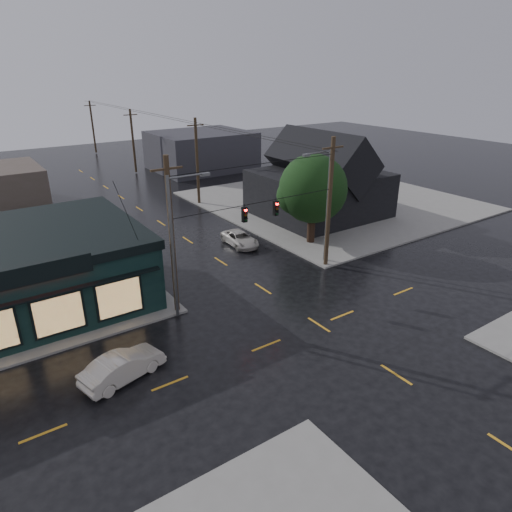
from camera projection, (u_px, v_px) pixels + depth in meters
ground_plane at (319, 325)px, 28.24m from camera, size 160.00×160.00×0.00m
sidewalk_ne at (333, 201)px, 53.87m from camera, size 28.00×28.00×0.15m
pizza_shop at (10, 273)px, 29.27m from camera, size 16.30×12.34×4.90m
ne_building at (320, 174)px, 47.28m from camera, size 12.60×11.60×8.75m
corner_tree at (313, 189)px, 39.34m from camera, size 5.97×5.97×7.85m
utility_pole_nw at (177, 311)px, 29.79m from camera, size 2.00×0.32×10.15m
utility_pole_ne at (325, 266)px, 36.58m from camera, size 2.00×0.32×10.15m
utility_pole_far_a at (199, 204)px, 52.93m from camera, size 2.00×0.32×9.65m
utility_pole_far_b at (136, 173)px, 68.14m from camera, size 2.00×0.32×9.15m
utility_pole_far_c at (96, 153)px, 83.34m from camera, size 2.00×0.32×9.15m
span_signal_assembly at (260, 211)px, 31.04m from camera, size 13.00×0.48×1.23m
streetlight_nw at (178, 317)px, 29.10m from camera, size 5.40×0.30×9.15m
streetlight_ne at (324, 261)px, 37.37m from camera, size 5.40×0.30×9.15m
bg_building_east at (201, 151)px, 69.74m from camera, size 14.00×12.00×5.60m
sedan_cream at (123, 366)px, 23.14m from camera, size 4.63×2.63×1.44m
suv_silver at (240, 239)px, 40.53m from camera, size 2.28×4.46×1.21m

